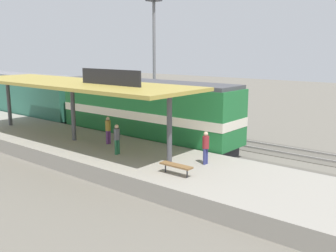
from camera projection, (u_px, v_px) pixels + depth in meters
ground_plane at (143, 136)px, 30.47m from camera, size 120.00×120.00×0.00m
track_near at (125, 140)px, 28.95m from camera, size 3.20×110.00×0.16m
track_far at (165, 130)px, 32.44m from camera, size 3.20×110.00×0.16m
platform at (75, 147)px, 25.38m from camera, size 6.00×44.00×0.90m
station_canopy at (73, 84)px, 24.52m from camera, size 5.20×18.00×4.70m
platform_bench at (176, 166)px, 18.21m from camera, size 0.44×1.70×0.50m
locomotive at (145, 112)px, 27.20m from camera, size 2.93×14.43×4.44m
passenger_carriage_single at (12, 94)px, 38.40m from camera, size 2.90×20.00×4.24m
light_mast at (154, 31)px, 35.66m from camera, size 1.10×1.10×11.70m
person_waiting at (108, 129)px, 24.12m from camera, size 0.34×0.34×1.71m
person_walking at (206, 146)px, 19.82m from camera, size 0.34×0.34×1.71m
person_boarding at (117, 138)px, 21.71m from camera, size 0.34×0.34×1.71m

